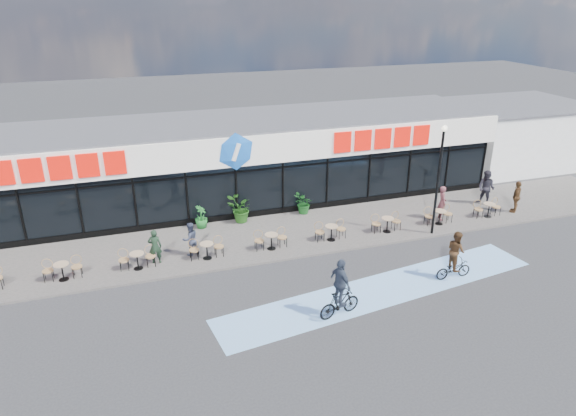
{
  "coord_description": "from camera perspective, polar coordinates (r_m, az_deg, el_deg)",
  "views": [
    {
      "loc": [
        -5.07,
        -17.1,
        10.97
      ],
      "look_at": [
        1.64,
        3.5,
        1.87
      ],
      "focal_mm": 32.0,
      "sensor_mm": 36.0,
      "label": 1
    }
  ],
  "objects": [
    {
      "name": "potted_plant_left",
      "position": [
        25.9,
        -9.64,
        -0.98
      ],
      "size": [
        0.83,
        0.83,
        1.15
      ],
      "primitive_type": "imported",
      "rotation": [
        0.0,
        0.0,
        1.21
      ],
      "color": "#1A5B21",
      "rests_on": "sidewalk"
    },
    {
      "name": "bistro_set_2",
      "position": [
        22.84,
        -16.41,
        -5.37
      ],
      "size": [
        1.54,
        0.62,
        0.9
      ],
      "color": "tan",
      "rests_on": "sidewalk"
    },
    {
      "name": "sidewalk",
      "position": [
        24.73,
        -4.35,
        -3.49
      ],
      "size": [
        44.0,
        5.0,
        0.1
      ],
      "primitive_type": "cube",
      "color": "#5A534F",
      "rests_on": "ground"
    },
    {
      "name": "patron_left",
      "position": [
        22.88,
        -14.56,
        -4.16
      ],
      "size": [
        0.63,
        0.47,
        1.57
      ],
      "primitive_type": "imported",
      "rotation": [
        0.0,
        0.0,
        2.97
      ],
      "color": "black",
      "rests_on": "sidewalk"
    },
    {
      "name": "bistro_set_3",
      "position": [
        23.01,
        -9.04,
        -4.44
      ],
      "size": [
        1.54,
        0.62,
        0.9
      ],
      "color": "tan",
      "rests_on": "sidewalk"
    },
    {
      "name": "bike_lane",
      "position": [
        21.12,
        10.47,
        -8.93
      ],
      "size": [
        14.17,
        4.13,
        0.01
      ],
      "primitive_type": "cube",
      "rotation": [
        0.0,
        0.0,
        0.14
      ],
      "color": "#73A4DA",
      "rests_on": "ground"
    },
    {
      "name": "patron_right",
      "position": [
        23.25,
        -10.8,
        -3.39
      ],
      "size": [
        0.91,
        0.81,
        1.55
      ],
      "primitive_type": "imported",
      "rotation": [
        0.0,
        0.0,
        3.48
      ],
      "color": "#31374C",
      "rests_on": "sidewalk"
    },
    {
      "name": "bistro_set_6",
      "position": [
        25.67,
        10.89,
        -1.59
      ],
      "size": [
        1.54,
        0.62,
        0.9
      ],
      "color": "tan",
      "rests_on": "sidewalk"
    },
    {
      "name": "cyclist_b",
      "position": [
        22.23,
        18.04,
        -5.4
      ],
      "size": [
        1.58,
        0.82,
        2.12
      ],
      "color": "black",
      "rests_on": "ground"
    },
    {
      "name": "bistro_set_8",
      "position": [
        28.86,
        21.3,
        -0.0
      ],
      "size": [
        1.54,
        0.62,
        0.9
      ],
      "color": "tan",
      "rests_on": "sidewalk"
    },
    {
      "name": "potted_plant_mid",
      "position": [
        27.17,
        1.74,
        0.48
      ],
      "size": [
        1.34,
        1.34,
        1.13
      ],
      "primitive_type": "imported",
      "rotation": [
        0.0,
        0.0,
        3.95
      ],
      "color": "#154A19",
      "rests_on": "sidewalk"
    },
    {
      "name": "bistro_set_5",
      "position": [
        24.46,
        4.76,
        -2.51
      ],
      "size": [
        1.54,
        0.62,
        0.9
      ],
      "color": "tan",
      "rests_on": "sidewalk"
    },
    {
      "name": "pedestrian_b",
      "position": [
        27.54,
        16.74,
        0.55
      ],
      "size": [
        0.61,
        0.76,
        1.81
      ],
      "primitive_type": "imported",
      "rotation": [
        0.0,
        0.0,
        1.26
      ],
      "color": "brown",
      "rests_on": "sidewalk"
    },
    {
      "name": "potted_plant_right",
      "position": [
        26.21,
        -5.35,
        -0.18
      ],
      "size": [
        1.42,
        1.28,
        1.38
      ],
      "primitive_type": "imported",
      "rotation": [
        0.0,
        0.0,
        3.33
      ],
      "color": "#1C4814",
      "rests_on": "sidewalk"
    },
    {
      "name": "bistro_set_4",
      "position": [
        23.56,
        -1.92,
        -3.47
      ],
      "size": [
        1.54,
        0.62,
        0.9
      ],
      "color": "tan",
      "rests_on": "sidewalk"
    },
    {
      "name": "cyclist_a",
      "position": [
        18.87,
        5.81,
        -9.37
      ],
      "size": [
        1.79,
        1.17,
        2.32
      ],
      "color": "black",
      "rests_on": "ground"
    },
    {
      "name": "pedestrian_a",
      "position": [
        30.22,
        21.16,
        2.08
      ],
      "size": [
        1.07,
        1.17,
        1.95
      ],
      "primitive_type": "imported",
      "rotation": [
        0.0,
        0.0,
        -1.14
      ],
      "color": "#222129",
      "rests_on": "sidewalk"
    },
    {
      "name": "bistro_set_7",
      "position": [
        27.15,
        16.4,
        -0.76
      ],
      "size": [
        1.54,
        0.62,
        0.9
      ],
      "color": "tan",
      "rests_on": "sidewalk"
    },
    {
      "name": "pedestrian_c",
      "position": [
        29.86,
        24.06,
        1.16
      ],
      "size": [
        1.06,
        0.97,
        1.75
      ],
      "primitive_type": "imported",
      "rotation": [
        0.0,
        0.0,
        3.82
      ],
      "color": "#4D321B",
      "rests_on": "sidewalk"
    },
    {
      "name": "building",
      "position": [
        28.83,
        -7.11,
        5.18
      ],
      "size": [
        30.6,
        6.57,
        4.75
      ],
      "color": "black",
      "rests_on": "ground"
    },
    {
      "name": "lamp_post",
      "position": [
        24.99,
        16.44,
        3.9
      ],
      "size": [
        0.28,
        0.28,
        5.37
      ],
      "color": "black",
      "rests_on": "sidewalk"
    },
    {
      "name": "ground",
      "position": [
        20.94,
        -1.32,
        -8.82
      ],
      "size": [
        120.0,
        120.0,
        0.0
      ],
      "primitive_type": "plane",
      "color": "#28282B",
      "rests_on": "ground"
    },
    {
      "name": "bistro_set_1",
      "position": [
        23.04,
        -23.79,
        -6.21
      ],
      "size": [
        1.54,
        0.62,
        0.9
      ],
      "color": "tan",
      "rests_on": "sidewalk"
    },
    {
      "name": "neighbour_building",
      "position": [
        39.03,
        23.8,
        7.66
      ],
      "size": [
        9.2,
        7.2,
        4.11
      ],
      "color": "white",
      "rests_on": "ground"
    }
  ]
}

